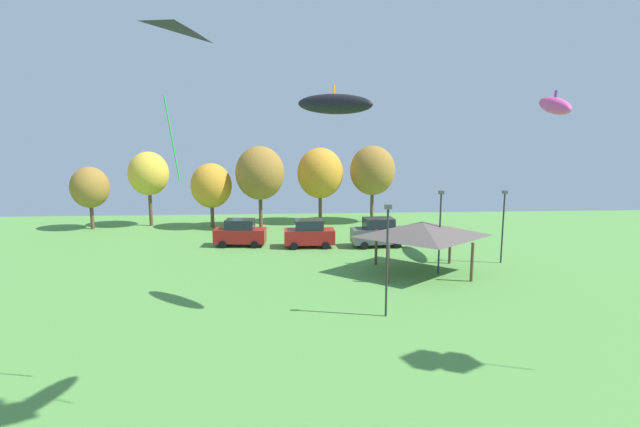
% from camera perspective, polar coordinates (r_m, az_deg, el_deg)
% --- Properties ---
extents(kite_flying_2, '(1.86, 5.59, 2.06)m').
position_cam_1_polar(kite_flying_2, '(40.81, 25.21, 11.10)').
color(kite_flying_2, '#E54C93').
extents(kite_flying_7, '(2.45, 3.21, 4.58)m').
position_cam_1_polar(kite_flying_7, '(18.82, -19.90, 16.57)').
color(kite_flying_7, black).
extents(kite_flying_8, '(4.25, 3.98, 1.59)m').
position_cam_1_polar(kite_flying_8, '(26.32, 1.57, 12.40)').
color(kite_flying_8, black).
extents(parked_car_leftmost, '(4.45, 2.25, 2.30)m').
position_cam_1_polar(parked_car_leftmost, '(43.04, -9.11, -2.19)').
color(parked_car_leftmost, maroon).
rests_on(parked_car_leftmost, ground).
extents(parked_car_second_from_left, '(4.24, 2.11, 2.36)m').
position_cam_1_polar(parked_car_second_from_left, '(42.06, -1.23, -2.31)').
color(parked_car_second_from_left, maroon).
rests_on(parked_car_second_from_left, ground).
extents(parked_car_third_from_left, '(4.66, 2.35, 2.45)m').
position_cam_1_polar(parked_car_third_from_left, '(42.58, 6.69, -2.17)').
color(parked_car_third_from_left, '#4C5156').
rests_on(parked_car_third_from_left, ground).
extents(park_pavilion, '(7.15, 5.79, 3.60)m').
position_cam_1_polar(park_pavilion, '(34.90, 11.59, -1.75)').
color(park_pavilion, brown).
rests_on(park_pavilion, ground).
extents(light_post_0, '(0.36, 0.20, 6.01)m').
position_cam_1_polar(light_post_0, '(26.33, 7.68, -4.59)').
color(light_post_0, '#2D2D33').
rests_on(light_post_0, ground).
extents(light_post_1, '(0.36, 0.20, 5.44)m').
position_cam_1_polar(light_post_1, '(39.10, 20.20, -0.90)').
color(light_post_1, '#2D2D33').
rests_on(light_post_1, ground).
extents(light_post_2, '(0.36, 0.20, 5.77)m').
position_cam_1_polar(light_post_2, '(34.84, 13.55, -1.51)').
color(light_post_2, '#2D2D33').
rests_on(light_post_2, ground).
extents(treeline_tree_0, '(3.70, 3.70, 6.23)m').
position_cam_1_polar(treeline_tree_0, '(54.35, -24.82, 2.71)').
color(treeline_tree_0, brown).
rests_on(treeline_tree_0, ground).
extents(treeline_tree_1, '(4.04, 4.04, 7.63)m').
position_cam_1_polar(treeline_tree_1, '(53.86, -19.00, 4.32)').
color(treeline_tree_1, brown).
rests_on(treeline_tree_1, ground).
extents(treeline_tree_2, '(4.07, 4.07, 6.52)m').
position_cam_1_polar(treeline_tree_2, '(51.18, -12.32, 3.12)').
color(treeline_tree_2, brown).
rests_on(treeline_tree_2, ground).
extents(treeline_tree_3, '(4.86, 4.86, 8.23)m').
position_cam_1_polar(treeline_tree_3, '(50.21, -6.88, 4.60)').
color(treeline_tree_3, brown).
rests_on(treeline_tree_3, ground).
extents(treeline_tree_4, '(4.84, 4.84, 7.96)m').
position_cam_1_polar(treeline_tree_4, '(52.70, 0.02, 4.63)').
color(treeline_tree_4, brown).
rests_on(treeline_tree_4, ground).
extents(treeline_tree_5, '(4.77, 4.77, 8.18)m').
position_cam_1_polar(treeline_tree_5, '(53.28, 6.02, 4.90)').
color(treeline_tree_5, brown).
rests_on(treeline_tree_5, ground).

